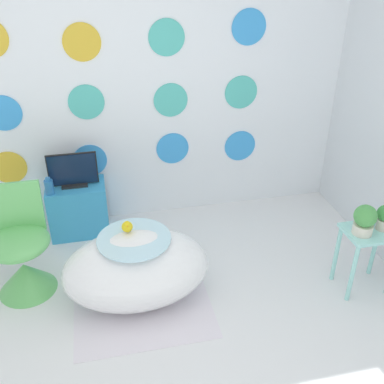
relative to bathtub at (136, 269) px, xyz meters
The scene contains 10 objects.
wall_back_dotted 1.58m from the bathtub, 84.91° to the left, with size 4.84×0.05×2.60m.
rug 0.31m from the bathtub, 79.51° to the right, with size 0.98×0.74×0.01m.
bathtub is the anchor object (origin of this frame).
rubber_duck 0.34m from the bathtub, 119.15° to the left, with size 0.08×0.08×0.09m.
chair 0.86m from the bathtub, 158.92° to the left, with size 0.45×0.45×0.82m.
tv_cabinet 1.08m from the bathtub, 112.12° to the left, with size 0.50×0.32×0.47m.
tv 1.12m from the bathtub, 112.09° to the left, with size 0.41×0.12×0.30m.
vase 1.11m from the bathtub, 123.99° to the left, with size 0.07×0.07×0.15m.
side_table 1.68m from the bathtub, ahead, with size 0.37×0.29×0.51m.
potted_plant_left 1.63m from the bathtub, ahead, with size 0.16×0.16×0.22m.
Camera 1 is at (-0.26, -1.55, 2.34)m, focal length 42.00 mm.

